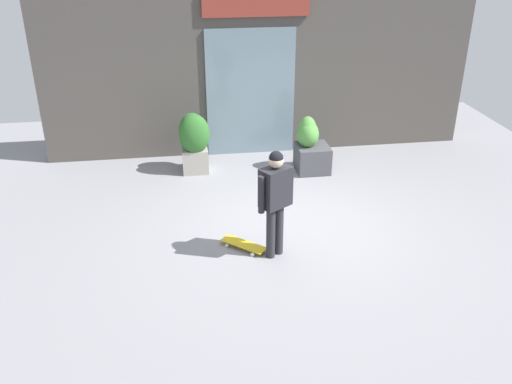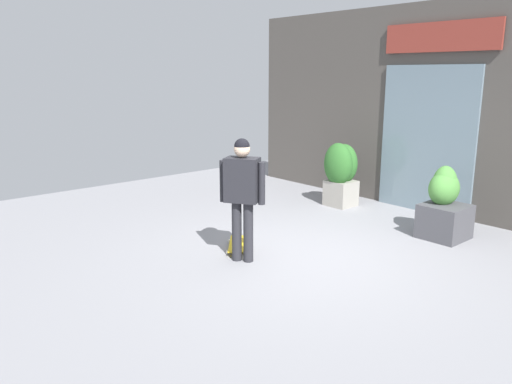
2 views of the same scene
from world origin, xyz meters
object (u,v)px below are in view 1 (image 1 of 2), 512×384
Objects in this scene: planter_box_right at (310,146)px; skateboard at (244,245)px; planter_box_left at (194,139)px; skateboarder at (275,194)px.

skateboard is at bearing -121.34° from planter_box_right.
skateboard is 0.57× the size of planter_box_left.
planter_box_left is at bearing -37.52° from skateboard.
skateboarder is at bearing -112.53° from planter_box_right.
skateboarder reaches higher than skateboard.
skateboarder is 3.38m from planter_box_left.
planter_box_left is at bearing 172.95° from planter_box_right.
planter_box_left is at bearing -14.91° from skateboarder.
planter_box_right is (1.22, 2.94, -0.49)m from skateboarder.
skateboard is 0.63× the size of planter_box_right.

